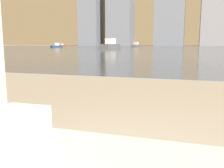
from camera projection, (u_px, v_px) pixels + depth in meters
towel_stack at (18, 122)px, 1.14m from camera, size 0.23×0.21×0.12m
harbor_water at (188, 48)px, 58.70m from camera, size 180.00×110.00×0.01m
harbor_boat_0 at (62, 45)px, 90.50m from camera, size 1.79×2.85×1.01m
harbor_boat_2 at (57, 46)px, 62.69m from camera, size 2.31×3.15×1.13m
harbor_boat_3 at (136, 45)px, 70.45m from camera, size 2.02×4.12×1.48m
harbor_boat_4 at (110, 45)px, 45.84m from camera, size 2.61×5.37×1.93m
skyline_tower_1 at (121, 16)px, 118.62m from camera, size 11.56×10.45×28.33m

